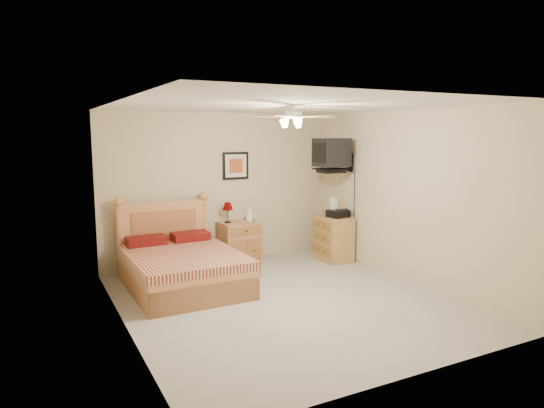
% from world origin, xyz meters
% --- Properties ---
extents(floor, '(4.50, 4.50, 0.00)m').
position_xyz_m(floor, '(0.00, 0.00, 0.00)').
color(floor, '#A19C92').
rests_on(floor, ground).
extents(ceiling, '(4.00, 4.50, 0.04)m').
position_xyz_m(ceiling, '(0.00, 0.00, 2.50)').
color(ceiling, white).
rests_on(ceiling, ground).
extents(wall_back, '(4.00, 0.04, 2.50)m').
position_xyz_m(wall_back, '(0.00, 2.25, 1.25)').
color(wall_back, '#C8B693').
rests_on(wall_back, ground).
extents(wall_front, '(4.00, 0.04, 2.50)m').
position_xyz_m(wall_front, '(0.00, -2.25, 1.25)').
color(wall_front, '#C8B693').
rests_on(wall_front, ground).
extents(wall_left, '(0.04, 4.50, 2.50)m').
position_xyz_m(wall_left, '(-2.00, 0.00, 1.25)').
color(wall_left, '#C8B693').
rests_on(wall_left, ground).
extents(wall_right, '(0.04, 4.50, 2.50)m').
position_xyz_m(wall_right, '(2.00, 0.00, 1.25)').
color(wall_right, '#C8B693').
rests_on(wall_right, ground).
extents(bed, '(1.47, 1.92, 1.23)m').
position_xyz_m(bed, '(-1.01, 1.12, 0.62)').
color(bed, '#BF7B4A').
rests_on(bed, ground).
extents(nightstand, '(0.67, 0.52, 0.70)m').
position_xyz_m(nightstand, '(0.23, 2.00, 0.35)').
color(nightstand, '#9E7244').
rests_on(nightstand, ground).
extents(table_lamp, '(0.19, 0.19, 0.34)m').
position_xyz_m(table_lamp, '(0.04, 2.04, 0.87)').
color(table_lamp, '#5D0001').
rests_on(table_lamp, nightstand).
extents(lotion_bottle, '(0.13, 0.13, 0.26)m').
position_xyz_m(lotion_bottle, '(0.39, 1.96, 0.83)').
color(lotion_bottle, white).
rests_on(lotion_bottle, nightstand).
extents(framed_picture, '(0.46, 0.04, 0.46)m').
position_xyz_m(framed_picture, '(0.27, 2.23, 1.62)').
color(framed_picture, black).
rests_on(framed_picture, wall_back).
extents(dresser, '(0.47, 0.66, 0.76)m').
position_xyz_m(dresser, '(1.73, 1.43, 0.38)').
color(dresser, '#A56C37').
rests_on(dresser, ground).
extents(fax_machine, '(0.36, 0.37, 0.32)m').
position_xyz_m(fax_machine, '(1.75, 1.34, 0.92)').
color(fax_machine, black).
rests_on(fax_machine, dresser).
extents(magazine_lower, '(0.31, 0.36, 0.03)m').
position_xyz_m(magazine_lower, '(1.68, 1.66, 0.77)').
color(magazine_lower, tan).
rests_on(magazine_lower, dresser).
extents(magazine_upper, '(0.26, 0.32, 0.02)m').
position_xyz_m(magazine_upper, '(1.71, 1.70, 0.80)').
color(magazine_upper, gray).
rests_on(magazine_upper, magazine_lower).
extents(wall_tv, '(0.56, 0.46, 0.58)m').
position_xyz_m(wall_tv, '(1.75, 1.34, 1.81)').
color(wall_tv, black).
rests_on(wall_tv, wall_right).
extents(ceiling_fan, '(1.14, 1.14, 0.28)m').
position_xyz_m(ceiling_fan, '(0.00, -0.20, 2.36)').
color(ceiling_fan, silver).
rests_on(ceiling_fan, ceiling).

